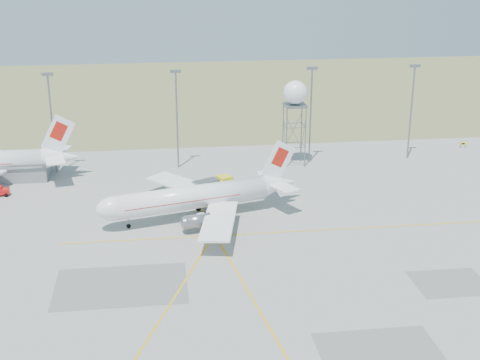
{
  "coord_description": "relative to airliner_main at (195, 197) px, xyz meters",
  "views": [
    {
      "loc": [
        -14.32,
        -67.75,
        43.94
      ],
      "look_at": [
        -0.34,
        40.0,
        5.75
      ],
      "focal_mm": 50.0,
      "sensor_mm": 36.0,
      "label": 1
    }
  ],
  "objects": [
    {
      "name": "radar_tower",
      "position": [
        22.57,
        26.98,
        6.37
      ],
      "size": [
        4.96,
        4.96,
        17.96
      ],
      "color": "slate",
      "rests_on": "ground"
    },
    {
      "name": "taxi_sign_near",
      "position": [
        63.84,
        34.09,
        -2.82
      ],
      "size": [
        1.6,
        0.17,
        1.2
      ],
      "color": "black",
      "rests_on": "ground"
    },
    {
      "name": "airliner_main",
      "position": [
        0.0,
        0.0,
        0.0
      ],
      "size": [
        35.2,
        33.49,
        12.11
      ],
      "rotation": [
        0.0,
        0.0,
        3.4
      ],
      "color": "white",
      "rests_on": "ground"
    },
    {
      "name": "ground",
      "position": [
        8.24,
        -37.91,
        -3.71
      ],
      "size": [
        400.0,
        400.0,
        0.0
      ],
      "primitive_type": "plane",
      "color": "#989792",
      "rests_on": "ground"
    },
    {
      "name": "baggage_tug",
      "position": [
        -35.04,
        15.31,
        -2.98
      ],
      "size": [
        2.53,
        2.06,
        1.92
      ],
      "rotation": [
        0.0,
        0.0,
        0.03
      ],
      "color": "red",
      "rests_on": "ground"
    },
    {
      "name": "fire_truck",
      "position": [
        3.61,
        10.0,
        -2.06
      ],
      "size": [
        8.93,
        6.45,
        3.43
      ],
      "rotation": [
        0.0,
        0.0,
        0.47
      ],
      "color": "gold",
      "rests_on": "ground"
    },
    {
      "name": "mast_a",
      "position": [
        -26.76,
        28.09,
        8.36
      ],
      "size": [
        2.2,
        0.5,
        20.5
      ],
      "color": "slate",
      "rests_on": "ground"
    },
    {
      "name": "mast_c",
      "position": [
        26.24,
        28.09,
        8.36
      ],
      "size": [
        2.2,
        0.5,
        20.5
      ],
      "color": "slate",
      "rests_on": "ground"
    },
    {
      "name": "mast_d",
      "position": [
        48.24,
        28.09,
        8.36
      ],
      "size": [
        2.2,
        0.5,
        20.5
      ],
      "color": "slate",
      "rests_on": "ground"
    },
    {
      "name": "grass_strip",
      "position": [
        8.24,
        102.09,
        -3.69
      ],
      "size": [
        400.0,
        120.0,
        0.03
      ],
      "primitive_type": "cube",
      "color": "olive",
      "rests_on": "ground"
    },
    {
      "name": "mast_b",
      "position": [
        -1.76,
        28.09,
        8.36
      ],
      "size": [
        2.2,
        0.5,
        20.5
      ],
      "color": "slate",
      "rests_on": "ground"
    },
    {
      "name": "building_grey",
      "position": [
        -36.76,
        26.09,
        -1.74
      ],
      "size": [
        19.0,
        10.0,
        3.9
      ],
      "color": "gray",
      "rests_on": "ground"
    }
  ]
}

